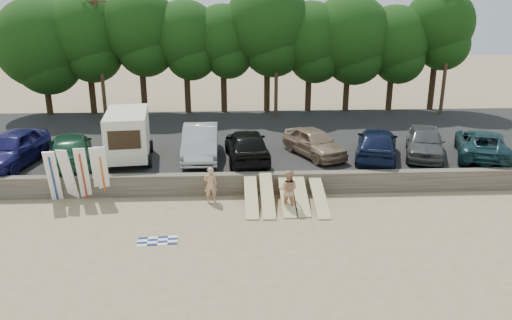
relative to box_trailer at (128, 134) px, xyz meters
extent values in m
plane|color=tan|center=(6.48, -6.16, -2.14)|extent=(120.00, 120.00, 0.00)
cube|color=#6B6356|center=(6.48, -3.16, -1.64)|extent=(44.00, 0.50, 1.00)
cube|color=#282828|center=(6.48, 4.34, -1.79)|extent=(44.00, 14.50, 0.70)
cylinder|color=#382616|center=(-7.86, 11.27, 0.26)|extent=(0.44, 0.44, 3.40)
sphere|color=#1E4D16|center=(-7.86, 11.27, 3.59)|extent=(6.35, 6.35, 6.35)
cylinder|color=#382616|center=(-4.75, 11.44, 0.49)|extent=(0.44, 0.44, 3.85)
sphere|color=#1E4D16|center=(-4.75, 11.44, 4.26)|extent=(5.60, 5.60, 5.60)
cylinder|color=#382616|center=(-1.04, 11.44, 0.63)|extent=(0.44, 0.44, 4.13)
sphere|color=#1E4D16|center=(-1.04, 11.44, 4.67)|extent=(5.44, 5.44, 5.44)
cylinder|color=#382616|center=(2.12, 11.44, 0.42)|extent=(0.44, 0.44, 3.73)
sphere|color=#1E4D16|center=(2.12, 11.44, 4.07)|extent=(4.95, 4.95, 4.95)
cylinder|color=#382616|center=(4.78, 11.44, 0.40)|extent=(0.44, 0.44, 3.67)
sphere|color=#1E4D16|center=(4.78, 11.44, 3.99)|extent=(4.52, 4.52, 4.52)
cylinder|color=#382616|center=(7.95, 11.44, 0.69)|extent=(0.44, 0.44, 4.26)
sphere|color=#1E4D16|center=(7.95, 11.44, 4.85)|extent=(6.06, 6.06, 6.06)
cylinder|color=#382616|center=(11.01, 11.44, 0.35)|extent=(0.44, 0.44, 3.58)
sphere|color=#1E4D16|center=(11.01, 11.44, 3.84)|extent=(5.19, 5.19, 5.19)
cylinder|color=#382616|center=(13.85, 11.44, 0.40)|extent=(0.44, 0.44, 3.68)
sphere|color=#1E4D16|center=(13.85, 11.44, 4.00)|extent=(5.93, 5.93, 5.93)
cylinder|color=#382616|center=(17.12, 11.44, 0.28)|extent=(0.44, 0.44, 3.44)
sphere|color=#1E4D16|center=(17.12, 11.44, 3.64)|extent=(5.05, 5.05, 5.05)
cylinder|color=#382616|center=(20.30, 11.44, 0.69)|extent=(0.44, 0.44, 4.26)
sphere|color=#1E4D16|center=(20.30, 11.44, 4.85)|extent=(4.99, 4.99, 4.99)
cylinder|color=#473321|center=(-3.52, 9.84, 3.06)|extent=(0.26, 0.26, 9.00)
cube|color=#473321|center=(-3.52, 9.84, 6.36)|extent=(1.50, 0.10, 0.10)
cylinder|color=#473321|center=(8.48, 9.84, 3.06)|extent=(0.26, 0.26, 9.00)
cube|color=#473321|center=(8.48, 9.84, 6.36)|extent=(1.50, 0.10, 0.10)
cylinder|color=#473321|center=(20.48, 9.84, 3.06)|extent=(0.26, 0.26, 9.00)
cube|color=#473321|center=(20.48, 9.84, 6.36)|extent=(1.50, 0.10, 0.10)
cube|color=silver|center=(0.00, 0.01, 0.02)|extent=(2.48, 4.24, 2.21)
cube|color=black|center=(0.24, -2.01, 0.22)|extent=(1.50, 0.22, 0.91)
cylinder|color=black|center=(-0.89, -1.42, -1.11)|extent=(0.28, 0.68, 0.66)
cylinder|color=black|center=(1.20, -1.17, -1.11)|extent=(0.28, 0.68, 0.66)
cylinder|color=black|center=(-1.21, 1.18, -1.11)|extent=(0.28, 0.68, 0.66)
cylinder|color=black|center=(0.89, 1.43, -1.11)|extent=(0.28, 0.68, 0.66)
imported|color=#181751|center=(-5.67, -0.57, -0.55)|extent=(2.66, 5.42, 1.78)
imported|color=#17402A|center=(-2.72, -0.73, -0.56)|extent=(3.48, 5.56, 1.76)
imported|color=#B5B5BB|center=(3.67, 0.29, -0.59)|extent=(1.89, 5.17, 1.69)
imported|color=black|center=(6.08, -0.42, -0.58)|extent=(2.44, 5.20, 1.72)
imported|color=#94775E|center=(9.68, 0.32, -0.70)|extent=(3.37, 4.68, 1.48)
imported|color=#0E1633|center=(12.84, -0.41, -0.58)|extent=(3.43, 5.43, 1.72)
imported|color=#474A4C|center=(15.52, -0.04, -0.64)|extent=(3.30, 5.04, 1.60)
imported|color=#153339|center=(18.47, -0.33, -0.71)|extent=(4.14, 5.78, 1.46)
cube|color=white|center=(-2.61, -3.80, -0.89)|extent=(0.62, 0.90, 2.50)
cube|color=white|center=(-2.00, -3.69, -0.88)|extent=(0.62, 0.83, 2.52)
cube|color=white|center=(-1.34, -3.64, -0.86)|extent=(0.53, 0.65, 2.55)
cube|color=white|center=(-0.70, -3.54, -0.87)|extent=(0.55, 0.70, 2.54)
cube|color=white|center=(-0.51, -3.53, -0.86)|extent=(0.53, 0.57, 2.56)
cube|color=#D1C084|center=(6.12, -4.73, -1.64)|extent=(0.56, 2.88, 0.99)
cube|color=#D1C084|center=(6.82, -4.78, -1.59)|extent=(0.56, 2.84, 1.09)
cube|color=#D1C084|center=(7.70, -4.66, -1.67)|extent=(0.56, 2.89, 0.94)
cube|color=#D1C084|center=(8.32, -4.60, -1.65)|extent=(0.56, 2.88, 0.99)
cube|color=#D1C084|center=(9.12, -4.83, -1.71)|extent=(0.56, 2.91, 0.86)
imported|color=tan|center=(4.34, -4.07, -1.32)|extent=(0.64, 0.46, 1.64)
imported|color=tan|center=(7.70, -5.10, -1.24)|extent=(1.03, 0.90, 1.80)
cube|color=#258B3B|center=(8.47, -4.35, -1.98)|extent=(0.46, 0.42, 0.32)
cube|color=orange|center=(7.82, -3.95, -2.03)|extent=(0.36, 0.33, 0.22)
plane|color=white|center=(2.45, -7.81, -2.13)|extent=(1.61, 1.61, 0.00)
camera|label=1|loc=(5.33, -24.93, 6.63)|focal=35.00mm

